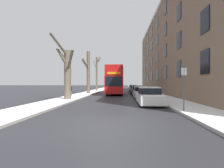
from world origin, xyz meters
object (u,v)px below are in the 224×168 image
bare_tree_left_0 (67,71)px  double_decker_bus (115,79)px  parked_car_0 (149,97)px  pedestrian_left_sidewalk (71,90)px  parked_car_3 (135,90)px  oncoming_van (115,85)px  parked_car_1 (141,93)px  parked_car_2 (137,91)px  street_sign_post (184,87)px  bare_tree_left_1 (88,72)px  bare_tree_left_2 (97,73)px  parked_car_4 (133,89)px

bare_tree_left_0 → double_decker_bus: (4.56, 11.34, -0.57)m
bare_tree_left_0 → double_decker_bus: 12.23m
parked_car_0 → pedestrian_left_sidewalk: bearing=140.0°
bare_tree_left_0 → parked_car_3: (8.01, 14.21, -2.40)m
double_decker_bus → oncoming_van: (-0.77, 18.53, -1.13)m
parked_car_1 → oncoming_van: size_ratio=0.79×
double_decker_bus → parked_car_2: (3.46, -2.21, -1.81)m
street_sign_post → bare_tree_left_0: bearing=142.4°
bare_tree_left_1 → bare_tree_left_2: 10.33m
bare_tree_left_0 → parked_car_0: bare_tree_left_0 is taller
parked_car_2 → street_sign_post: street_sign_post is taller
pedestrian_left_sidewalk → parked_car_2: bearing=-140.6°
bare_tree_left_1 → street_sign_post: 20.42m
bare_tree_left_0 → street_sign_post: (9.40, -7.24, -1.48)m
bare_tree_left_2 → parked_car_1: (8.08, -17.81, -3.49)m
parked_car_4 → pedestrian_left_sidewalk: 18.22m
bare_tree_left_1 → bare_tree_left_2: bearing=90.7°
bare_tree_left_1 → parked_car_4: size_ratio=1.62×
bare_tree_left_1 → pedestrian_left_sidewalk: 6.97m
parked_car_3 → pedestrian_left_sidewalk: pedestrian_left_sidewalk is taller
bare_tree_left_2 → bare_tree_left_0: bearing=-89.8°
parked_car_2 → oncoming_van: size_ratio=0.75×
bare_tree_left_1 → parked_car_2: bearing=-11.8°
oncoming_van → pedestrian_left_sidewalk: oncoming_van is taller
parked_car_3 → street_sign_post: bearing=-86.3°
parked_car_0 → parked_car_4: parked_car_0 is taller
bare_tree_left_2 → parked_car_0: bare_tree_left_2 is taller
bare_tree_left_1 → double_decker_bus: (4.50, 0.55, -1.24)m
double_decker_bus → parked_car_4: 9.81m
parked_car_1 → pedestrian_left_sidewalk: pedestrian_left_sidewalk is taller
pedestrian_left_sidewalk → double_decker_bus: bearing=-116.8°
double_decker_bus → street_sign_post: bearing=-75.4°
bare_tree_left_1 → street_sign_post: bare_tree_left_1 is taller
bare_tree_left_1 → parked_car_2: bare_tree_left_1 is taller
bare_tree_left_1 → parked_car_4: 12.79m
bare_tree_left_1 → oncoming_van: 19.58m
double_decker_bus → parked_car_1: size_ratio=2.65×
bare_tree_left_2 → street_sign_post: bearing=-71.5°
parked_car_3 → oncoming_van: oncoming_van is taller
parked_car_4 → pedestrian_left_sidewalk: bearing=-119.6°
parked_car_3 → oncoming_van: 16.23m
double_decker_bus → parked_car_0: (3.46, -14.39, -1.79)m
parked_car_2 → pedestrian_left_sidewalk: 10.12m
bare_tree_left_0 → oncoming_van: size_ratio=1.24×
parked_car_2 → parked_car_3: bearing=90.0°
double_decker_bus → oncoming_van: size_ratio=2.10×
bare_tree_left_1 → double_decker_bus: size_ratio=0.64×
parked_car_4 → parked_car_0: bearing=-90.0°
parked_car_3 → pedestrian_left_sidewalk: size_ratio=2.45×
pedestrian_left_sidewalk → bare_tree_left_2: bearing=-80.9°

